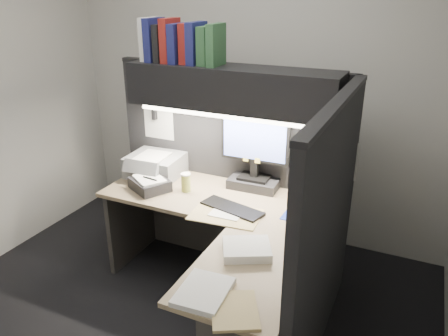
{
  "coord_description": "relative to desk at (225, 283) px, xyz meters",
  "views": [
    {
      "loc": [
        1.37,
        -2.05,
        2.14
      ],
      "look_at": [
        0.18,
        0.51,
        0.99
      ],
      "focal_mm": 35.0,
      "sensor_mm": 36.0,
      "label": 1
    }
  ],
  "objects": [
    {
      "name": "floor",
      "position": [
        -0.43,
        0.0,
        -0.44
      ],
      "size": [
        3.5,
        3.5,
        0.0
      ],
      "primitive_type": "plane",
      "color": "black",
      "rests_on": "ground"
    },
    {
      "name": "wall_back",
      "position": [
        -0.43,
        1.5,
        0.91
      ],
      "size": [
        3.5,
        0.04,
        2.7
      ],
      "primitive_type": "cube",
      "color": "beige",
      "rests_on": "floor"
    },
    {
      "name": "partition_back",
      "position": [
        -0.4,
        0.93,
        0.36
      ],
      "size": [
        1.9,
        0.06,
        1.6
      ],
      "primitive_type": "cube",
      "color": "black",
      "rests_on": "floor"
    },
    {
      "name": "partition_right",
      "position": [
        0.55,
        0.18,
        0.36
      ],
      "size": [
        0.06,
        1.5,
        1.6
      ],
      "primitive_type": "cube",
      "color": "black",
      "rests_on": "floor"
    },
    {
      "name": "desk",
      "position": [
        0.0,
        0.0,
        0.0
      ],
      "size": [
        1.7,
        1.53,
        0.73
      ],
      "color": "#9C8763",
      "rests_on": "floor"
    },
    {
      "name": "overhead_shelf",
      "position": [
        -0.3,
        0.75,
        1.06
      ],
      "size": [
        1.55,
        0.34,
        0.3
      ],
      "primitive_type": "cube",
      "color": "black",
      "rests_on": "partition_back"
    },
    {
      "name": "task_light_tube",
      "position": [
        -0.3,
        0.61,
        0.89
      ],
      "size": [
        1.32,
        0.04,
        0.04
      ],
      "primitive_type": "cylinder",
      "rotation": [
        0.0,
        1.57,
        0.0
      ],
      "color": "white",
      "rests_on": "overhead_shelf"
    },
    {
      "name": "monitor",
      "position": [
        -0.14,
        0.82,
        0.51
      ],
      "size": [
        0.52,
        0.24,
        0.57
      ],
      "rotation": [
        0.0,
        0.0,
        0.03
      ],
      "color": "black",
      "rests_on": "desk"
    },
    {
      "name": "keyboard",
      "position": [
        -0.14,
        0.41,
        0.3
      ],
      "size": [
        0.48,
        0.25,
        0.02
      ],
      "primitive_type": "cube",
      "rotation": [
        0.0,
        0.0,
        -0.23
      ],
      "color": "black",
      "rests_on": "desk"
    },
    {
      "name": "mousepad",
      "position": [
        0.32,
        0.52,
        0.29
      ],
      "size": [
        0.23,
        0.21,
        0.0
      ],
      "primitive_type": "cube",
      "rotation": [
        0.0,
        0.0,
        -0.03
      ],
      "color": "#1B3297",
      "rests_on": "desk"
    },
    {
      "name": "mouse",
      "position": [
        0.32,
        0.52,
        0.31
      ],
      "size": [
        0.08,
        0.12,
        0.04
      ],
      "primitive_type": "ellipsoid",
      "rotation": [
        0.0,
        0.0,
        0.06
      ],
      "color": "black",
      "rests_on": "mousepad"
    },
    {
      "name": "telephone",
      "position": [
        0.36,
        0.66,
        0.34
      ],
      "size": [
        0.25,
        0.26,
        0.1
      ],
      "primitive_type": "cube",
      "rotation": [
        0.0,
        0.0,
        -0.0
      ],
      "color": "#B6AC8C",
      "rests_on": "desk"
    },
    {
      "name": "coffee_cup",
      "position": [
        -0.58,
        0.54,
        0.35
      ],
      "size": [
        0.09,
        0.09,
        0.13
      ],
      "primitive_type": "cylinder",
      "rotation": [
        0.0,
        0.0,
        -0.36
      ],
      "color": "#D2C854",
      "rests_on": "desk"
    },
    {
      "name": "printer",
      "position": [
        -0.96,
        0.72,
        0.37
      ],
      "size": [
        0.44,
        0.38,
        0.17
      ],
      "primitive_type": "cube",
      "rotation": [
        0.0,
        0.0,
        0.06
      ],
      "color": "gray",
      "rests_on": "desk"
    },
    {
      "name": "notebook_stack",
      "position": [
        -0.84,
        0.45,
        0.33
      ],
      "size": [
        0.36,
        0.34,
        0.08
      ],
      "primitive_type": "cube",
      "rotation": [
        0.0,
        0.0,
        -0.49
      ],
      "color": "black",
      "rests_on": "desk"
    },
    {
      "name": "open_folder",
      "position": [
        -0.15,
        0.32,
        0.29
      ],
      "size": [
        0.49,
        0.35,
        0.01
      ],
      "primitive_type": "cube",
      "rotation": [
        0.0,
        0.0,
        0.1
      ],
      "color": "tan",
      "rests_on": "desk"
    },
    {
      "name": "paper_stack_a",
      "position": [
        0.15,
        -0.04,
        0.31
      ],
      "size": [
        0.35,
        0.33,
        0.05
      ],
      "primitive_type": "cube",
      "rotation": [
        0.0,
        0.0,
        0.47
      ],
      "color": "white",
      "rests_on": "desk"
    },
    {
      "name": "paper_stack_b",
      "position": [
        0.1,
        -0.48,
        0.3
      ],
      "size": [
        0.26,
        0.31,
        0.03
      ],
      "primitive_type": "cube",
      "rotation": [
        0.0,
        0.0,
        0.07
      ],
      "color": "white",
      "rests_on": "desk"
    },
    {
      "name": "manila_stack",
      "position": [
        0.29,
        -0.53,
        0.29
      ],
      "size": [
        0.32,
        0.35,
        0.02
      ],
      "primitive_type": "cube",
      "rotation": [
        0.0,
        0.0,
        0.49
      ],
      "color": "tan",
      "rests_on": "desk"
    },
    {
      "name": "binder_row",
      "position": [
        -0.7,
        0.75,
        1.35
      ],
      "size": [
        0.62,
        0.25,
        0.31
      ],
      "color": "white",
      "rests_on": "overhead_shelf"
    },
    {
      "name": "pinned_papers",
      "position": [
        -0.0,
        0.56,
        0.61
      ],
      "size": [
        1.76,
        1.31,
        0.51
      ],
      "color": "white",
      "rests_on": "partition_back"
    }
  ]
}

